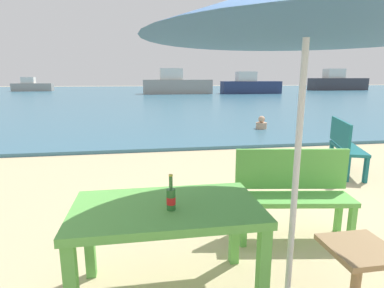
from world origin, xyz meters
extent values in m
cube|color=#386B84|center=(0.00, 30.00, 0.04)|extent=(120.00, 50.00, 0.08)
cube|color=#60B24C|center=(-1.30, 0.18, 0.73)|extent=(1.40, 0.80, 0.06)
cube|color=#60B24C|center=(-0.66, -0.16, 0.35)|extent=(0.08, 0.08, 0.70)
cube|color=#60B24C|center=(-1.94, 0.52, 0.35)|extent=(0.08, 0.08, 0.70)
cube|color=#60B24C|center=(-0.66, 0.52, 0.35)|extent=(0.08, 0.08, 0.70)
cylinder|color=#2D662D|center=(-1.27, 0.10, 0.84)|extent=(0.06, 0.06, 0.16)
cone|color=#2D662D|center=(-1.27, 0.10, 0.92)|extent=(0.06, 0.06, 0.03)
cylinder|color=#2D662D|center=(-1.27, 0.10, 0.97)|extent=(0.03, 0.03, 0.09)
cylinder|color=red|center=(-1.27, 0.10, 0.83)|extent=(0.07, 0.07, 0.05)
cylinder|color=gold|center=(-1.27, 0.10, 1.02)|extent=(0.03, 0.03, 0.01)
cylinder|color=silver|center=(-0.42, -0.08, 1.15)|extent=(0.04, 0.04, 2.30)
cone|color=#33598C|center=(-0.42, -0.08, 2.12)|extent=(2.10, 2.10, 0.36)
cube|color=#9E7A51|center=(0.02, -0.24, 0.52)|extent=(0.44, 0.44, 0.04)
cylinder|color=#9E7A51|center=(0.02, -0.24, 0.25)|extent=(0.07, 0.07, 0.50)
cube|color=#196066|center=(2.17, 2.89, 0.45)|extent=(0.75, 1.25, 0.05)
cube|color=#196066|center=(2.01, 2.94, 0.73)|extent=(0.45, 1.14, 0.44)
cube|color=#196066|center=(2.11, 2.32, 0.21)|extent=(0.06, 0.06, 0.42)
cube|color=#196066|center=(2.49, 3.35, 0.21)|extent=(0.06, 0.06, 0.42)
cube|color=#196066|center=(1.84, 2.42, 0.21)|extent=(0.06, 0.06, 0.42)
cube|color=#196066|center=(2.22, 3.45, 0.21)|extent=(0.06, 0.06, 0.42)
cube|color=#60B24C|center=(0.08, 0.83, 0.45)|extent=(1.24, 0.54, 0.05)
cube|color=#60B24C|center=(0.11, 0.99, 0.73)|extent=(1.19, 0.22, 0.44)
cube|color=#60B24C|center=(-0.48, 0.78, 0.21)|extent=(0.06, 0.06, 0.42)
cube|color=#60B24C|center=(0.61, 0.61, 0.21)|extent=(0.06, 0.06, 0.42)
cube|color=#60B24C|center=(-0.44, 1.06, 0.21)|extent=(0.06, 0.06, 0.42)
cube|color=#60B24C|center=(0.65, 0.89, 0.21)|extent=(0.06, 0.06, 0.42)
cylinder|color=tan|center=(2.29, 7.28, 0.18)|extent=(0.34, 0.34, 0.20)
sphere|color=tan|center=(2.29, 7.28, 0.39)|extent=(0.21, 0.21, 0.21)
cube|color=gray|center=(-13.91, 37.08, 0.53)|extent=(4.40, 1.20, 0.90)
cube|color=silver|center=(-14.31, 37.08, 1.33)|extent=(1.40, 0.90, 0.70)
cube|color=gray|center=(2.08, 28.67, 0.76)|extent=(6.67, 1.82, 1.36)
cube|color=silver|center=(1.47, 28.67, 1.98)|extent=(2.12, 1.36, 1.06)
cube|color=#38383F|center=(22.96, 34.06, 0.81)|extent=(7.16, 1.95, 1.46)
cube|color=silver|center=(22.31, 34.06, 2.11)|extent=(2.28, 1.46, 1.14)
cube|color=navy|center=(9.31, 27.83, 0.68)|extent=(5.86, 1.60, 1.20)
cube|color=silver|center=(8.77, 27.83, 1.74)|extent=(1.86, 1.20, 0.93)
camera|label=1|loc=(-1.46, -1.98, 1.70)|focal=28.93mm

